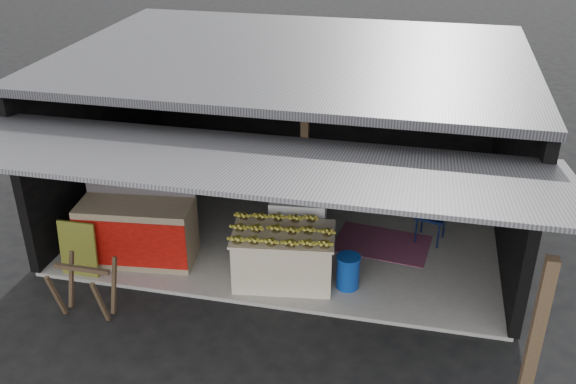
% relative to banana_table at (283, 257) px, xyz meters
% --- Properties ---
extents(ground, '(80.00, 80.00, 0.00)m').
position_rel_banana_table_xyz_m(ground, '(-0.24, -0.64, -0.47)').
color(ground, black).
rests_on(ground, ground).
extents(concrete_slab, '(7.00, 5.00, 0.06)m').
position_rel_banana_table_xyz_m(concrete_slab, '(-0.24, 1.86, -0.44)').
color(concrete_slab, gray).
rests_on(concrete_slab, ground).
extents(shophouse, '(7.40, 7.29, 3.02)m').
position_rel_banana_table_xyz_m(shophouse, '(-0.24, 2.17, 1.63)').
color(shophouse, black).
rests_on(shophouse, ground).
extents(banana_table, '(1.59, 1.10, 0.82)m').
position_rel_banana_table_xyz_m(banana_table, '(0.00, 0.00, 0.00)').
color(banana_table, silver).
rests_on(banana_table, concrete_slab).
extents(banana_pile, '(1.47, 0.99, 0.16)m').
position_rel_banana_table_xyz_m(banana_pile, '(0.00, -0.00, 0.49)').
color(banana_pile, gold).
rests_on(banana_pile, banana_table).
extents(white_crate, '(0.92, 0.67, 0.96)m').
position_rel_banana_table_xyz_m(white_crate, '(0.04, 0.84, 0.07)').
color(white_crate, white).
rests_on(white_crate, concrete_slab).
extents(neighbor_stall, '(1.81, 0.96, 1.79)m').
position_rel_banana_table_xyz_m(neighbor_stall, '(-2.33, 0.09, 0.12)').
color(neighbor_stall, '#998466').
rests_on(neighbor_stall, concrete_slab).
extents(green_signboard, '(0.59, 0.12, 0.88)m').
position_rel_banana_table_xyz_m(green_signboard, '(-3.03, -0.50, 0.03)').
color(green_signboard, black).
rests_on(green_signboard, concrete_slab).
extents(sawhorse, '(0.80, 0.70, 0.79)m').
position_rel_banana_table_xyz_m(sawhorse, '(-2.49, -1.32, 0.03)').
color(sawhorse, '#4F3B27').
rests_on(sawhorse, ground).
extents(water_barrel, '(0.34, 0.34, 0.50)m').
position_rel_banana_table_xyz_m(water_barrel, '(0.96, 0.04, -0.16)').
color(water_barrel, '#0E3A9B').
rests_on(water_barrel, concrete_slab).
extents(plastic_chair, '(0.54, 0.54, 0.95)m').
position_rel_banana_table_xyz_m(plastic_chair, '(2.12, 1.72, 0.15)').
color(plastic_chair, '#091234').
rests_on(plastic_chair, concrete_slab).
extents(magenta_rug, '(1.61, 1.18, 0.01)m').
position_rel_banana_table_xyz_m(magenta_rug, '(1.36, 1.35, -0.41)').
color(magenta_rug, maroon).
rests_on(magenta_rug, concrete_slab).
extents(picture_frames, '(1.62, 0.04, 0.46)m').
position_rel_banana_table_xyz_m(picture_frames, '(-0.41, 4.25, 1.46)').
color(picture_frames, black).
rests_on(picture_frames, shophouse).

